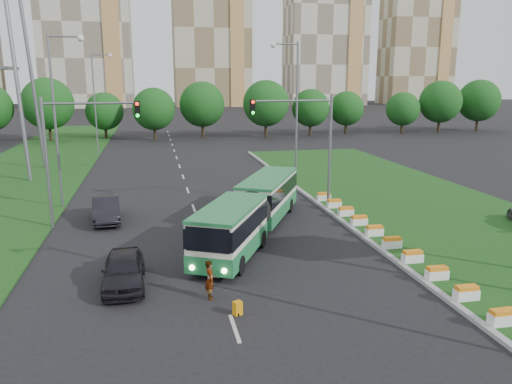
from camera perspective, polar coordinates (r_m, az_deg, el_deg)
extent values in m
plane|color=black|center=(25.09, 2.13, -8.31)|extent=(360.00, 360.00, 0.00)
cube|color=#174413|center=(37.04, 18.95, -1.90)|extent=(14.00, 60.00, 0.15)
cube|color=gray|center=(34.06, 8.82, -2.57)|extent=(0.30, 60.00, 0.18)
cube|color=#174413|center=(50.09, -25.80, 1.18)|extent=(12.00, 110.00, 0.10)
cylinder|color=slate|center=(35.22, 8.44, 4.45)|extent=(0.20, 0.20, 8.00)
cylinder|color=slate|center=(34.04, 4.21, 10.36)|extent=(5.50, 0.14, 0.14)
cube|color=black|center=(33.41, -0.40, 9.66)|extent=(0.32, 0.32, 1.00)
cylinder|color=slate|center=(32.72, -22.79, 2.95)|extent=(0.20, 0.20, 8.00)
cylinder|color=slate|center=(31.94, -18.45, 9.59)|extent=(5.50, 0.14, 0.14)
cube|color=black|center=(31.77, -13.41, 9.15)|extent=(0.32, 0.32, 1.00)
cube|color=beige|center=(174.61, -18.98, 17.71)|extent=(28.00, 15.00, 52.00)
cube|color=#B8B294|center=(174.67, -5.16, 17.99)|extent=(25.00, 15.00, 50.00)
cube|color=beige|center=(183.62, 7.94, 17.20)|extent=(27.00, 15.00, 47.00)
cube|color=#B8B294|center=(197.74, 17.86, 15.39)|extent=(24.00, 14.00, 40.00)
cube|color=beige|center=(25.16, 0.90, -4.41)|extent=(2.27, 6.26, 2.45)
cube|color=beige|center=(32.77, -2.17, -0.34)|extent=(2.27, 7.62, 2.45)
cylinder|color=black|center=(28.63, -0.71, -2.36)|extent=(2.27, 1.13, 2.27)
cube|color=#20733D|center=(25.41, 0.89, -6.17)|extent=(2.34, 6.31, 0.86)
cube|color=#20733D|center=(32.97, -2.16, -1.72)|extent=(2.34, 7.67, 0.86)
cube|color=black|center=(25.04, 0.90, -3.51)|extent=(2.34, 6.31, 0.95)
cube|color=black|center=(32.68, -2.18, 0.36)|extent=(2.34, 7.67, 0.95)
imported|color=black|center=(23.13, -14.88, -8.59)|extent=(1.86, 4.51, 1.53)
imported|color=black|center=(33.74, -16.76, -1.90)|extent=(2.13, 4.92, 1.58)
imported|color=gray|center=(21.24, -5.29, -9.94)|extent=(0.41, 0.62, 1.68)
cube|color=orange|center=(20.03, -2.13, -13.12)|extent=(0.32, 0.28, 0.55)
cylinder|color=black|center=(20.00, -2.05, -13.84)|extent=(0.04, 0.13, 0.13)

